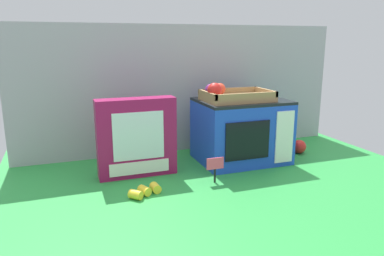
# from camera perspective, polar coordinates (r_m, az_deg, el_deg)

# --- Properties ---
(ground_plane) EXTENTS (1.70, 1.70, 0.00)m
(ground_plane) POSITION_cam_1_polar(r_m,az_deg,el_deg) (1.59, 2.50, -6.22)
(ground_plane) COLOR green
(ground_plane) RESTS_ON ground
(display_back_panel) EXTENTS (1.61, 0.03, 0.61)m
(display_back_panel) POSITION_cam_1_polar(r_m,az_deg,el_deg) (1.81, -1.16, 6.09)
(display_back_panel) COLOR #A0A3A8
(display_back_panel) RESTS_ON ground
(toy_microwave) EXTENTS (0.38, 0.30, 0.28)m
(toy_microwave) POSITION_cam_1_polar(r_m,az_deg,el_deg) (1.67, 7.63, -0.36)
(toy_microwave) COLOR blue
(toy_microwave) RESTS_ON ground
(food_groups_crate) EXTENTS (0.29, 0.19, 0.08)m
(food_groups_crate) POSITION_cam_1_polar(r_m,az_deg,el_deg) (1.60, 6.12, 5.07)
(food_groups_crate) COLOR #A37F51
(food_groups_crate) RESTS_ON toy_microwave
(cookie_set_box) EXTENTS (0.31, 0.08, 0.32)m
(cookie_set_box) POSITION_cam_1_polar(r_m,az_deg,el_deg) (1.48, -8.58, -1.49)
(cookie_set_box) COLOR #99144C
(cookie_set_box) RESTS_ON ground
(price_sign) EXTENTS (0.07, 0.01, 0.10)m
(price_sign) POSITION_cam_1_polar(r_m,az_deg,el_deg) (1.42, 3.61, -5.93)
(price_sign) COLOR black
(price_sign) RESTS_ON ground
(loose_toy_banana) EXTENTS (0.12, 0.09, 0.03)m
(loose_toy_banana) POSITION_cam_1_polar(r_m,az_deg,el_deg) (1.33, -7.25, -9.66)
(loose_toy_banana) COLOR yellow
(loose_toy_banana) RESTS_ON ground
(loose_toy_apple) EXTENTS (0.07, 0.07, 0.07)m
(loose_toy_apple) POSITION_cam_1_polar(r_m,az_deg,el_deg) (1.86, 16.30, -2.78)
(loose_toy_apple) COLOR red
(loose_toy_apple) RESTS_ON ground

